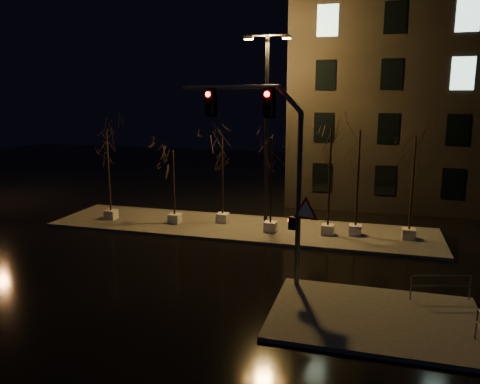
% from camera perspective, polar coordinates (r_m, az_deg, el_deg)
% --- Properties ---
extents(ground, '(90.00, 90.00, 0.00)m').
position_cam_1_polar(ground, '(21.53, -4.50, -8.74)').
color(ground, black).
rests_on(ground, ground).
extents(median, '(22.00, 5.00, 0.15)m').
position_cam_1_polar(median, '(26.94, -0.06, -4.35)').
color(median, '#494741').
rests_on(median, ground).
extents(sidewalk_corner, '(7.00, 5.00, 0.15)m').
position_cam_1_polar(sidewalk_corner, '(17.09, 16.09, -14.51)').
color(sidewalk_corner, '#494741').
rests_on(sidewalk_corner, ground).
extents(building, '(25.00, 12.00, 15.00)m').
position_cam_1_polar(building, '(37.55, 26.92, 10.39)').
color(building, black).
rests_on(building, ground).
extents(tree_0, '(1.80, 1.80, 5.49)m').
position_cam_1_polar(tree_0, '(28.81, -15.86, 4.85)').
color(tree_0, silver).
rests_on(tree_0, median).
extents(tree_1, '(1.80, 1.80, 4.41)m').
position_cam_1_polar(tree_1, '(27.19, -8.14, 3.07)').
color(tree_1, silver).
rests_on(tree_1, median).
extents(tree_2, '(1.80, 1.80, 5.14)m').
position_cam_1_polar(tree_2, '(27.02, -2.20, 4.30)').
color(tree_2, silver).
rests_on(tree_2, median).
extents(tree_3, '(1.80, 1.80, 5.33)m').
position_cam_1_polar(tree_3, '(25.12, 3.83, 4.07)').
color(tree_3, silver).
rests_on(tree_3, median).
extents(tree_4, '(1.80, 1.80, 5.87)m').
position_cam_1_polar(tree_4, '(24.88, 10.99, 4.75)').
color(tree_4, silver).
rests_on(tree_4, median).
extents(tree_5, '(1.80, 1.80, 5.77)m').
position_cam_1_polar(tree_5, '(25.14, 14.32, 4.51)').
color(tree_5, silver).
rests_on(tree_5, median).
extents(tree_6, '(1.80, 1.80, 5.54)m').
position_cam_1_polar(tree_6, '(25.26, 20.48, 3.76)').
color(tree_6, silver).
rests_on(tree_6, median).
extents(traffic_signal_mast, '(6.16, 1.75, 7.76)m').
position_cam_1_polar(traffic_signal_mast, '(18.27, 3.65, 4.58)').
color(traffic_signal_mast, slate).
rests_on(traffic_signal_mast, sidewalk_corner).
extents(streetlight_main, '(2.68, 0.48, 10.72)m').
position_cam_1_polar(streetlight_main, '(27.25, 3.26, 9.17)').
color(streetlight_main, black).
rests_on(streetlight_main, median).
extents(guard_rail_a, '(2.13, 0.62, 0.95)m').
position_cam_1_polar(guard_rail_a, '(18.83, 23.28, -10.21)').
color(guard_rail_a, slate).
rests_on(guard_rail_a, sidewalk_corner).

